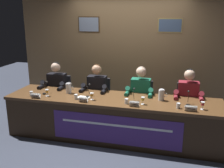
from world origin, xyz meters
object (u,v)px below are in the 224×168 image
object	(u,v)px
water_pitcher_right_side	(162,95)
juice_glass_center_right	(143,99)
document_stack_center_left	(83,98)
nameplate_far_left	(35,96)
chair_far_left	(60,98)
microphone_center_left	(88,92)
water_cup_center_left	(76,97)
microphone_center_right	(133,97)
water_cup_far_left	(31,94)
chair_center_left	(99,101)
panelist_far_left	(55,88)
conference_table	(110,112)
microphone_far_right	(188,100)
water_pitcher_left_side	(69,88)
juice_glass_far_left	(47,92)
panelist_far_right	(188,98)
nameplate_far_right	(191,109)
nameplate_center_left	(83,100)
panelist_center_right	(140,94)
chair_center_right	(141,105)
water_cup_far_right	(178,106)
juice_glass_far_right	(203,104)
juice_glass_center_left	(92,95)
chair_far_right	(187,109)
panelist_center_left	(96,91)
nameplate_center_right	(134,104)
water_cup_center_right	(126,101)
microphone_far_left	(45,90)

from	to	relation	value
water_pitcher_right_side	juice_glass_center_right	bearing A→B (deg)	-134.67
document_stack_center_left	nameplate_far_left	bearing A→B (deg)	-165.05
chair_far_left	microphone_center_left	distance (m)	1.15
water_cup_center_left	juice_glass_center_right	size ratio (longest dim) A/B	0.69
microphone_center_right	water_cup_far_left	bearing A→B (deg)	-175.26
chair_center_left	panelist_far_left	bearing A→B (deg)	-166.97
conference_table	microphone_far_right	xyz separation A→B (m)	(1.27, 0.08, 0.30)
water_cup_far_left	juice_glass_center_right	world-z (taller)	juice_glass_center_right
water_cup_far_left	water_pitcher_left_side	xyz separation A→B (m)	(0.58, 0.32, 0.06)
juice_glass_far_left	panelist_far_right	size ratio (longest dim) A/B	0.10
microphone_center_right	nameplate_far_right	xyz separation A→B (m)	(0.92, -0.21, -0.03)
nameplate_center_left	microphone_center_left	world-z (taller)	microphone_center_left
juice_glass_center_right	panelist_far_right	bearing A→B (deg)	40.44
panelist_far_left	panelist_center_right	distance (m)	1.72
chair_center_right	nameplate_far_right	distance (m)	1.33
juice_glass_far_left	nameplate_far_right	xyz separation A→B (m)	(2.46, -0.11, -0.05)
nameplate_center_left	water_pitcher_right_side	world-z (taller)	water_pitcher_right_side
chair_far_left	water_cup_center_left	size ratio (longest dim) A/B	10.60
juice_glass_far_left	nameplate_center_left	size ratio (longest dim) A/B	0.79
juice_glass_far_left	water_cup_far_right	bearing A→B (deg)	-0.99
chair_far_left	panelist_center_right	world-z (taller)	panelist_center_right
microphone_far_right	water_pitcher_right_side	size ratio (longest dim) A/B	1.03
panelist_center_right	water_pitcher_right_side	xyz separation A→B (m)	(0.41, -0.34, 0.13)
microphone_center_left	juice_glass_far_right	distance (m)	1.92
chair_center_right	document_stack_center_left	world-z (taller)	chair_center_right
juice_glass_center_left	microphone_far_right	size ratio (longest dim) A/B	0.57
chair_far_right	panelist_center_right	bearing A→B (deg)	-166.97
nameplate_far_right	water_pitcher_left_side	size ratio (longest dim) A/B	0.87
nameplate_far_left	document_stack_center_left	distance (m)	0.83
panelist_center_left	juice_glass_far_right	world-z (taller)	panelist_center_left
panelist_far_left	nameplate_center_right	distance (m)	1.90
document_stack_center_left	juice_glass_center_left	bearing A→B (deg)	-17.96
juice_glass_center_left	water_cup_center_right	distance (m)	0.61
nameplate_center_right	juice_glass_far_right	size ratio (longest dim) A/B	1.27
juice_glass_center_left	microphone_center_left	bearing A→B (deg)	127.79
chair_far_left	water_cup_far_left	xyz separation A→B (m)	(-0.13, -0.88, 0.35)
microphone_center_left	panelist_center_right	bearing A→B (deg)	27.98
chair_far_left	water_cup_center_right	size ratio (longest dim) A/B	10.60
water_cup_far_left	microphone_far_left	size ratio (longest dim) A/B	0.39
juice_glass_center_left	chair_far_right	bearing A→B (deg)	26.94
conference_table	water_cup_center_right	world-z (taller)	water_cup_center_right
chair_far_right	panelist_far_right	distance (m)	0.34
juice_glass_far_right	water_cup_center_right	bearing A→B (deg)	-178.20
chair_far_left	juice_glass_far_right	size ratio (longest dim) A/B	7.26
microphone_center_left	juice_glass_far_right	bearing A→B (deg)	-4.89
nameplate_far_left	water_cup_center_right	bearing A→B (deg)	4.03
juice_glass_center_right	microphone_center_right	size ratio (longest dim) A/B	0.57
nameplate_far_left	chair_center_right	bearing A→B (deg)	29.38
water_cup_center_left	microphone_center_left	bearing A→B (deg)	50.55
nameplate_center_left	water_cup_center_left	distance (m)	0.20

